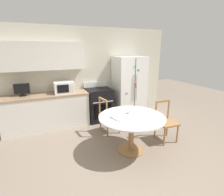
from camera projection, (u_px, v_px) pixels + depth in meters
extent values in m
plane|color=gray|center=(128.00, 167.00, 3.08)|extent=(14.00, 14.00, 0.00)
cube|color=beige|center=(85.00, 74.00, 5.06)|extent=(5.20, 0.10, 2.60)
cube|color=silver|center=(41.00, 56.00, 4.27)|extent=(2.09, 0.34, 0.68)
cube|color=silver|center=(47.00, 112.00, 4.53)|extent=(2.09, 0.62, 0.86)
cube|color=#997A5B|center=(45.00, 95.00, 4.41)|extent=(2.12, 0.64, 0.03)
cube|color=white|center=(129.00, 87.00, 5.28)|extent=(0.88, 0.69, 1.80)
cube|color=#333333|center=(135.00, 89.00, 4.97)|extent=(0.01, 0.01, 1.73)
cylinder|color=silver|center=(134.00, 88.00, 4.93)|extent=(0.02, 0.02, 0.76)
cylinder|color=silver|center=(137.00, 88.00, 4.97)|extent=(0.02, 0.02, 0.76)
cube|color=orange|center=(136.00, 87.00, 4.96)|extent=(0.07, 0.02, 0.05)
cube|color=#3FB259|center=(138.00, 70.00, 4.86)|extent=(0.07, 0.01, 0.05)
cube|color=red|center=(135.00, 84.00, 4.93)|extent=(0.06, 0.01, 0.05)
cube|color=purple|center=(127.00, 94.00, 4.90)|extent=(0.05, 0.01, 0.04)
cube|color=#338CD8|center=(135.00, 67.00, 4.78)|extent=(0.04, 0.01, 0.04)
cube|color=black|center=(99.00, 105.00, 5.05)|extent=(0.70, 0.64, 0.90)
cube|color=black|center=(103.00, 111.00, 4.79)|extent=(0.51, 0.01, 0.40)
cylinder|color=silver|center=(103.00, 102.00, 4.69)|extent=(0.58, 0.02, 0.02)
cube|color=black|center=(99.00, 89.00, 4.92)|extent=(0.70, 0.64, 0.02)
cube|color=white|center=(95.00, 84.00, 5.15)|extent=(0.70, 0.06, 0.16)
cube|color=white|center=(64.00, 87.00, 4.54)|extent=(0.49, 0.37, 0.29)
cube|color=black|center=(63.00, 89.00, 4.36)|extent=(0.29, 0.01, 0.21)
cube|color=silver|center=(72.00, 88.00, 4.44)|extent=(0.10, 0.01, 0.21)
cylinder|color=black|center=(23.00, 96.00, 4.26)|extent=(0.16, 0.16, 0.02)
cylinder|color=black|center=(23.00, 94.00, 4.25)|extent=(0.03, 0.03, 0.04)
cube|color=black|center=(22.00, 89.00, 4.21)|extent=(0.35, 0.05, 0.25)
cylinder|color=white|center=(132.00, 117.00, 3.38)|extent=(1.29, 1.29, 0.03)
cylinder|color=#9E7042|center=(131.00, 134.00, 3.48)|extent=(0.11, 0.11, 0.70)
cylinder|color=#9E7042|center=(131.00, 150.00, 3.58)|extent=(0.52, 0.52, 0.03)
cube|color=#9E7042|center=(167.00, 123.00, 3.87)|extent=(0.44, 0.44, 0.04)
cylinder|color=#9E7042|center=(177.00, 134.00, 3.84)|extent=(0.04, 0.04, 0.41)
cylinder|color=#9E7042|center=(164.00, 137.00, 3.72)|extent=(0.04, 0.04, 0.41)
cylinder|color=#9E7042|center=(167.00, 128.00, 4.15)|extent=(0.04, 0.04, 0.41)
cylinder|color=#9E7042|center=(155.00, 130.00, 4.03)|extent=(0.04, 0.04, 0.41)
cylinder|color=#9E7042|center=(168.00, 109.00, 4.03)|extent=(0.04, 0.04, 0.45)
cylinder|color=#9E7042|center=(156.00, 111.00, 3.91)|extent=(0.04, 0.04, 0.45)
cube|color=#9E7042|center=(163.00, 101.00, 3.92)|extent=(0.35, 0.05, 0.04)
cube|color=#9E7042|center=(110.00, 116.00, 4.26)|extent=(0.48, 0.48, 0.04)
cylinder|color=#9E7042|center=(112.00, 121.00, 4.55)|extent=(0.04, 0.04, 0.41)
cylinder|color=#9E7042|center=(120.00, 125.00, 4.27)|extent=(0.04, 0.04, 0.41)
cylinder|color=#9E7042|center=(101.00, 124.00, 4.38)|extent=(0.04, 0.04, 0.41)
cylinder|color=#9E7042|center=(107.00, 129.00, 4.09)|extent=(0.04, 0.04, 0.41)
cylinder|color=#9E7042|center=(100.00, 106.00, 4.24)|extent=(0.04, 0.04, 0.45)
cylinder|color=#9E7042|center=(107.00, 110.00, 3.96)|extent=(0.04, 0.04, 0.45)
cube|color=#9E7042|center=(103.00, 99.00, 4.04)|extent=(0.08, 0.35, 0.04)
cylinder|color=silver|center=(129.00, 111.00, 3.51)|extent=(0.09, 0.09, 0.09)
cylinder|color=beige|center=(129.00, 112.00, 3.52)|extent=(0.08, 0.08, 0.05)
cube|color=white|center=(118.00, 118.00, 3.28)|extent=(0.23, 0.31, 0.01)
cube|color=beige|center=(118.00, 118.00, 3.28)|extent=(0.25, 0.32, 0.01)
cube|color=silver|center=(118.00, 117.00, 3.27)|extent=(0.27, 0.34, 0.01)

